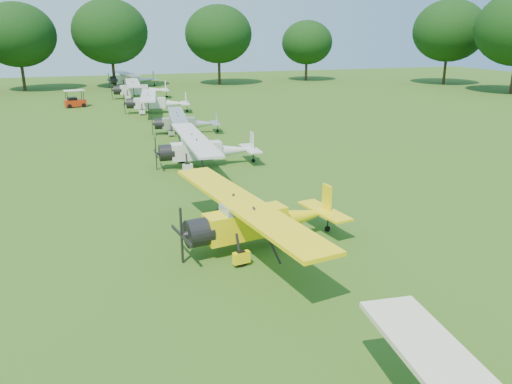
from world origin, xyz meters
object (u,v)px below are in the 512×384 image
aircraft_2 (257,217)px  golf_cart (75,101)px  aircraft_7 (131,78)px  aircraft_6 (138,88)px  aircraft_3 (204,148)px  aircraft_4 (184,121)px  aircraft_5 (155,101)px

aircraft_2 → golf_cart: bearing=90.6°
aircraft_7 → aircraft_6: bearing=-101.1°
aircraft_3 → golf_cart: size_ratio=4.26×
aircraft_6 → aircraft_7: (0.34, 14.25, 0.04)m
aircraft_3 → aircraft_7: bearing=91.6°
aircraft_3 → aircraft_4: bearing=87.5°
aircraft_2 → aircraft_3: (0.77, 12.95, -0.05)m
aircraft_6 → aircraft_4: bearing=-83.9°
aircraft_5 → golf_cart: 10.83m
aircraft_5 → golf_cart: (-8.08, 7.20, -0.60)m
aircraft_5 → aircraft_6: (-0.42, 12.64, 0.08)m
aircraft_4 → aircraft_3: bearing=-87.5°
aircraft_5 → aircraft_6: size_ratio=0.95×
golf_cart → aircraft_7: bearing=55.6°
aircraft_2 → aircraft_6: bearing=80.6°
aircraft_4 → aircraft_7: 38.86m
aircraft_3 → golf_cart: 31.19m
aircraft_6 → golf_cart: bearing=-141.4°
aircraft_2 → aircraft_7: bearing=80.3°
aircraft_2 → aircraft_5: (0.67, 35.85, -0.03)m
aircraft_6 → aircraft_3: bearing=-86.0°
aircraft_2 → aircraft_3: aircraft_2 is taller
golf_cart → aircraft_3: bearing=-87.1°
aircraft_2 → aircraft_7: (0.59, 62.74, 0.09)m
aircraft_6 → aircraft_2: bearing=-87.2°
aircraft_4 → aircraft_7: aircraft_7 is taller
aircraft_3 → golf_cart: bearing=106.6°
aircraft_3 → aircraft_6: bearing=92.2°
aircraft_5 → aircraft_3: bearing=-82.3°
aircraft_3 → golf_cart: aircraft_3 is taller
aircraft_3 → aircraft_7: aircraft_7 is taller
aircraft_6 → aircraft_7: aircraft_7 is taller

